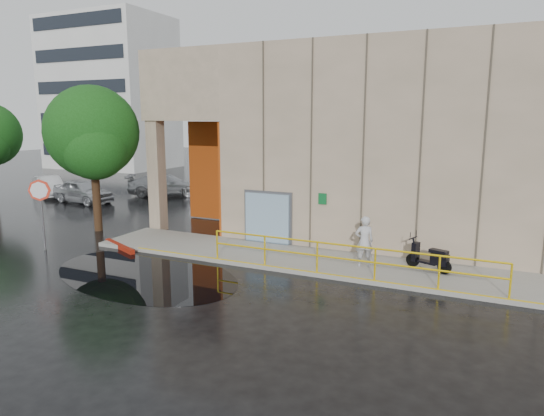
{
  "coord_description": "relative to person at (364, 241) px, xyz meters",
  "views": [
    {
      "loc": [
        8.34,
        -11.33,
        5.13
      ],
      "look_at": [
        1.74,
        3.0,
        2.18
      ],
      "focal_mm": 32.0,
      "sensor_mm": 36.0,
      "label": 1
    }
  ],
  "objects": [
    {
      "name": "puddle",
      "position": [
        -6.54,
        -3.43,
        -1.02
      ],
      "size": [
        8.28,
        6.22,
        0.01
      ],
      "primitive_type": "cube",
      "rotation": [
        0.0,
        0.0,
        -0.25
      ],
      "color": "black",
      "rests_on": "ground"
    },
    {
      "name": "scooter",
      "position": [
        2.08,
        0.43,
        -0.17
      ],
      "size": [
        1.62,
        1.01,
        1.22
      ],
      "rotation": [
        0.0,
        0.0,
        -0.35
      ],
      "color": "black",
      "rests_on": "sidewalk"
    },
    {
      "name": "distant_building",
      "position": [
        -32.54,
        23.58,
        6.48
      ],
      "size": [
        12.0,
        8.08,
        15.0
      ],
      "color": "silver",
      "rests_on": "ground"
    },
    {
      "name": "building",
      "position": [
        0.56,
        6.59,
        3.19
      ],
      "size": [
        20.0,
        10.17,
        8.0
      ],
      "color": "gray",
      "rests_on": "ground"
    },
    {
      "name": "red_curb",
      "position": [
        -9.54,
        -1.3,
        -0.93
      ],
      "size": [
        2.26,
        1.16,
        0.18
      ],
      "primitive_type": "cube",
      "rotation": [
        0.0,
        0.0,
        -0.43
      ],
      "color": "maroon",
      "rests_on": "ground"
    },
    {
      "name": "car_a",
      "position": [
        -18.92,
        6.0,
        -0.3
      ],
      "size": [
        4.39,
        2.24,
        1.43
      ],
      "primitive_type": "imported",
      "rotation": [
        0.0,
        0.0,
        1.44
      ],
      "color": "#AAACB2",
      "rests_on": "ground"
    },
    {
      "name": "car_b",
      "position": [
        -22.8,
        6.87,
        -0.36
      ],
      "size": [
        4.2,
        3.15,
        1.32
      ],
      "primitive_type": "imported",
      "rotation": [
        0.0,
        0.0,
        1.07
      ],
      "color": "silver",
      "rests_on": "ground"
    },
    {
      "name": "guardrail",
      "position": [
        -0.29,
        -1.25,
        -0.34
      ],
      "size": [
        9.56,
        0.06,
        1.03
      ],
      "color": "#DEB50B",
      "rests_on": "sidewalk"
    },
    {
      "name": "person",
      "position": [
        0.0,
        0.0,
        0.0
      ],
      "size": [
        0.75,
        0.66,
        1.74
      ],
      "primitive_type": "imported",
      "rotation": [
        0.0,
        0.0,
        3.61
      ],
      "color": "#BBBBC0",
      "rests_on": "sidewalk"
    },
    {
      "name": "ground",
      "position": [
        -4.54,
        -4.4,
        -1.02
      ],
      "size": [
        120.0,
        120.0,
        0.0
      ],
      "primitive_type": "plane",
      "color": "black",
      "rests_on": "ground"
    },
    {
      "name": "car_c",
      "position": [
        -15.99,
        10.35,
        -0.29
      ],
      "size": [
        5.39,
        4.09,
        1.45
      ],
      "primitive_type": "imported",
      "rotation": [
        0.0,
        0.0,
        2.04
      ],
      "color": "#A5A8AD",
      "rests_on": "ground"
    },
    {
      "name": "tree_near",
      "position": [
        -12.45,
        0.6,
        3.32
      ],
      "size": [
        4.11,
        4.11,
        6.56
      ],
      "rotation": [
        0.0,
        0.0,
        -0.15
      ],
      "color": "black",
      "rests_on": "ground"
    },
    {
      "name": "stop_sign",
      "position": [
        -12.02,
        -2.73,
        1.01
      ],
      "size": [
        0.74,
        0.48,
        2.81
      ],
      "rotation": [
        0.0,
        0.0,
        0.16
      ],
      "color": "slate",
      "rests_on": "ground"
    },
    {
      "name": "sidewalk",
      "position": [
        -0.54,
        0.1,
        -0.94
      ],
      "size": [
        20.0,
        3.0,
        0.15
      ],
      "primitive_type": "cube",
      "color": "gray",
      "rests_on": "ground"
    }
  ]
}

